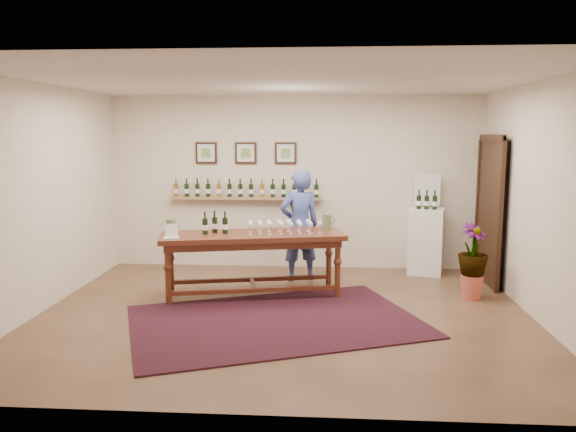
# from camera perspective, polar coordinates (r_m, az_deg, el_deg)

# --- Properties ---
(ground) EXTENTS (6.00, 6.00, 0.00)m
(ground) POSITION_cam_1_polar(r_m,az_deg,el_deg) (6.98, -0.45, -9.94)
(ground) COLOR #4E3722
(ground) RESTS_ON ground
(room_shell) EXTENTS (6.00, 6.00, 6.00)m
(room_shell) POSITION_cam_1_polar(r_m,az_deg,el_deg) (8.68, 14.53, 1.01)
(room_shell) COLOR #ECE2C9
(room_shell) RESTS_ON ground
(rug) EXTENTS (3.87, 3.24, 0.02)m
(rug) POSITION_cam_1_polar(r_m,az_deg,el_deg) (6.71, -1.27, -10.63)
(rug) COLOR #4C130D
(rug) RESTS_ON ground
(tasting_table) EXTENTS (2.55, 1.27, 0.87)m
(tasting_table) POSITION_cam_1_polar(r_m,az_deg,el_deg) (7.57, -3.61, -2.74)
(tasting_table) COLOR #4C1A13
(tasting_table) RESTS_ON ground
(table_glasses) EXTENTS (1.27, 0.49, 0.17)m
(table_glasses) POSITION_cam_1_polar(r_m,az_deg,el_deg) (7.56, -0.84, -1.07)
(table_glasses) COLOR white
(table_glasses) RESTS_ON tasting_table
(table_bottles) EXTENTS (0.35, 0.25, 0.33)m
(table_bottles) POSITION_cam_1_polar(r_m,az_deg,el_deg) (7.58, -7.45, -0.51)
(table_bottles) COLOR black
(table_bottles) RESTS_ON tasting_table
(pitcher_left) EXTENTS (0.16, 0.16, 0.22)m
(pitcher_left) POSITION_cam_1_polar(r_m,az_deg,el_deg) (7.54, -11.82, -1.10)
(pitcher_left) COLOR #5F6C43
(pitcher_left) RESTS_ON tasting_table
(pitcher_right) EXTENTS (0.18, 0.18, 0.22)m
(pitcher_right) POSITION_cam_1_polar(r_m,az_deg,el_deg) (7.83, 3.96, -0.59)
(pitcher_right) COLOR #5F6C43
(pitcher_right) RESTS_ON tasting_table
(menu_card) EXTENTS (0.23, 0.20, 0.18)m
(menu_card) POSITION_cam_1_polar(r_m,az_deg,el_deg) (7.38, -11.74, -1.46)
(menu_card) COLOR silver
(menu_card) RESTS_ON tasting_table
(display_pedestal) EXTENTS (0.63, 0.63, 1.03)m
(display_pedestal) POSITION_cam_1_polar(r_m,az_deg,el_deg) (9.10, 13.85, -2.49)
(display_pedestal) COLOR white
(display_pedestal) RESTS_ON ground
(pedestal_bottles) EXTENTS (0.34, 0.17, 0.33)m
(pedestal_bottles) POSITION_cam_1_polar(r_m,az_deg,el_deg) (8.92, 13.92, 1.71)
(pedestal_bottles) COLOR black
(pedestal_bottles) RESTS_ON display_pedestal
(info_sign) EXTENTS (0.40, 0.12, 0.56)m
(info_sign) POSITION_cam_1_polar(r_m,az_deg,el_deg) (9.17, 13.96, 2.62)
(info_sign) COLOR silver
(info_sign) RESTS_ON display_pedestal
(potted_plant) EXTENTS (0.65, 0.65, 0.88)m
(potted_plant) POSITION_cam_1_polar(r_m,az_deg,el_deg) (7.87, 18.26, -4.38)
(potted_plant) COLOR #C25640
(potted_plant) RESTS_ON ground
(person) EXTENTS (0.71, 0.58, 1.67)m
(person) POSITION_cam_1_polar(r_m,az_deg,el_deg) (8.39, 1.18, -0.95)
(person) COLOR #3E5093
(person) RESTS_ON ground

